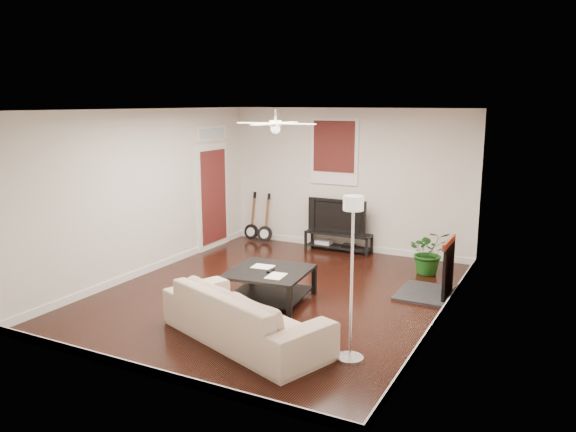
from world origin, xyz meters
name	(u,v)px	position (x,y,z in m)	size (l,w,h in m)	color
room	(276,204)	(0.00, 0.00, 1.40)	(5.01, 6.01, 2.81)	black
brick_accent	(459,207)	(2.49, 1.00, 1.40)	(0.02, 2.20, 2.80)	brown
fireplace	(435,267)	(2.20, 1.00, 0.46)	(0.80, 1.10, 0.92)	black
window_back	(334,152)	(-0.30, 2.97, 1.95)	(1.00, 0.06, 1.30)	#3C1310
door_left	(213,187)	(-2.46, 1.90, 1.25)	(0.08, 1.00, 2.50)	white
tv_stand	(338,242)	(-0.10, 2.78, 0.19)	(1.33, 0.36, 0.37)	black
tv	(339,215)	(-0.10, 2.80, 0.72)	(1.19, 0.16, 0.69)	black
coffee_table	(269,285)	(0.06, -0.33, 0.24)	(1.12, 1.12, 0.47)	black
sofa	(245,314)	(0.49, -1.72, 0.34)	(2.35, 0.92, 0.69)	#C9B096
floor_lamp	(352,280)	(1.84, -1.62, 0.96)	(0.32, 0.32, 1.92)	white
potted_plant	(429,252)	(1.86, 2.08, 0.39)	(0.70, 0.61, 0.78)	#185117
guitar_left	(251,216)	(-2.09, 2.75, 0.52)	(0.32, 0.23, 1.04)	black
guitar_right	(265,218)	(-1.74, 2.72, 0.52)	(0.32, 0.23, 1.04)	black
ceiling_fan	(275,123)	(0.00, 0.00, 2.60)	(1.24, 1.24, 0.32)	white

